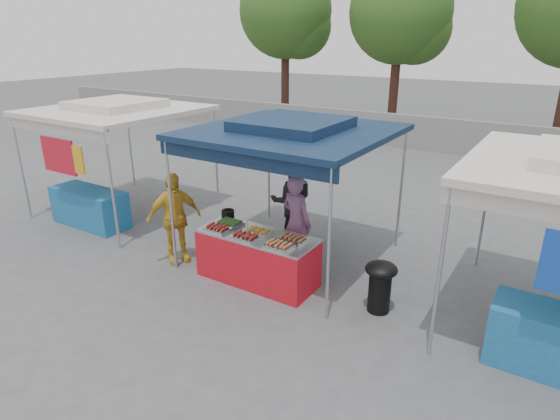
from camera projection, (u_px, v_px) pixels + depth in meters
The scene contains 22 objects.
ground_plane at pixel (261, 278), 7.99m from camera, with size 80.00×80.00×0.00m, color #535355.
back_wall at pixel (438, 135), 16.48m from camera, with size 40.00×0.25×1.20m, color slate.
main_canopy at pixel (292, 131), 7.93m from camera, with size 3.20×3.20×2.57m.
neighbor_stall_left at pixel (105, 148), 10.15m from camera, with size 3.20×3.20×2.57m.
tree_0 at pixel (289, 15), 20.20m from camera, with size 4.00×4.00×6.87m.
tree_1 at pixel (404, 16), 17.79m from camera, with size 3.88×3.88×6.67m.
vendor_table at pixel (257, 258), 7.77m from camera, with size 2.00×0.80×0.85m.
food_tray_fl at pixel (218, 229), 7.75m from camera, with size 0.42×0.30×0.07m.
food_tray_fm at pixel (246, 237), 7.44m from camera, with size 0.42×0.30×0.07m.
food_tray_fr at pixel (279, 245), 7.12m from camera, with size 0.42×0.30×0.07m.
food_tray_bl at pixel (230, 223), 7.98m from camera, with size 0.42×0.30×0.07m.
food_tray_bm at pixel (259, 231), 7.66m from camera, with size 0.42×0.30×0.07m.
food_tray_br at pixel (293, 239), 7.36m from camera, with size 0.42×0.30×0.07m.
cooking_pot at pixel (228, 214), 8.31m from camera, with size 0.23×0.23×0.13m, color black.
skewer_cup at pixel (247, 233), 7.56m from camera, with size 0.07×0.07×0.09m, color #ADAEB4.
wok_burner at pixel (380, 282), 6.88m from camera, with size 0.48×0.48×0.81m.
crate_left at pixel (252, 254), 8.53m from camera, with size 0.47×0.33×0.28m, color #123C96.
crate_right at pixel (295, 265), 8.14m from camera, with size 0.47×0.33×0.28m, color #123C96.
crate_stacked at pixel (295, 250), 8.04m from camera, with size 0.46×0.32×0.27m, color #123C96.
vendor_woman at pixel (297, 223), 8.07m from camera, with size 0.63×0.41×1.71m, color #7F5178.
helper_man at pixel (292, 201), 9.07m from camera, with size 0.84×0.66×1.73m, color black.
customer_person at pixel (174, 218), 8.32m from camera, with size 0.98×0.41×1.68m, color gold.
Camera 1 is at (4.07, -5.80, 3.89)m, focal length 30.00 mm.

